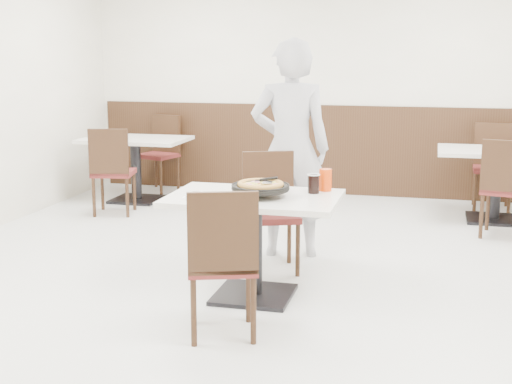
% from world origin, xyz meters
% --- Properties ---
extents(floor, '(7.00, 7.00, 0.00)m').
position_xyz_m(floor, '(0.00, 0.00, 0.00)').
color(floor, silver).
rests_on(floor, ground).
extents(wall_back, '(6.00, 0.04, 2.80)m').
position_xyz_m(wall_back, '(0.00, 3.50, 1.40)').
color(wall_back, beige).
rests_on(wall_back, floor).
extents(wainscot_back, '(5.90, 0.03, 1.10)m').
position_xyz_m(wainscot_back, '(0.00, 3.48, 0.55)').
color(wainscot_back, black).
rests_on(wainscot_back, floor).
extents(main_table, '(1.23, 0.85, 0.75)m').
position_xyz_m(main_table, '(0.03, -0.43, 0.38)').
color(main_table, silver).
rests_on(main_table, floor).
extents(chair_near, '(0.54, 0.54, 0.95)m').
position_xyz_m(chair_near, '(0.01, -1.14, 0.47)').
color(chair_near, black).
rests_on(chair_near, floor).
extents(chair_far, '(0.55, 0.55, 0.95)m').
position_xyz_m(chair_far, '(0.02, 0.22, 0.47)').
color(chair_far, black).
rests_on(chair_far, floor).
extents(trivet, '(0.12, 0.12, 0.04)m').
position_xyz_m(trivet, '(0.07, -0.40, 0.77)').
color(trivet, black).
rests_on(trivet, main_table).
extents(pizza_pan, '(0.33, 0.33, 0.01)m').
position_xyz_m(pizza_pan, '(0.09, -0.46, 0.79)').
color(pizza_pan, black).
rests_on(pizza_pan, trivet).
extents(pizza, '(0.30, 0.30, 0.02)m').
position_xyz_m(pizza, '(0.08, -0.40, 0.81)').
color(pizza, gold).
rests_on(pizza, pizza_pan).
extents(pizza_server, '(0.08, 0.09, 0.00)m').
position_xyz_m(pizza_server, '(0.13, -0.41, 0.84)').
color(pizza_server, silver).
rests_on(pizza_server, pizza).
extents(napkin, '(0.18, 0.18, 0.00)m').
position_xyz_m(napkin, '(-0.35, -0.57, 0.75)').
color(napkin, white).
rests_on(napkin, main_table).
extents(side_plate, '(0.18, 0.18, 0.01)m').
position_xyz_m(side_plate, '(-0.36, -0.53, 0.76)').
color(side_plate, white).
rests_on(side_plate, napkin).
extents(fork, '(0.06, 0.17, 0.00)m').
position_xyz_m(fork, '(-0.36, -0.58, 0.77)').
color(fork, silver).
rests_on(fork, side_plate).
extents(cola_glass, '(0.09, 0.09, 0.13)m').
position_xyz_m(cola_glass, '(0.43, -0.24, 0.81)').
color(cola_glass, black).
rests_on(cola_glass, main_table).
extents(red_cup, '(0.10, 0.10, 0.16)m').
position_xyz_m(red_cup, '(0.50, -0.13, 0.83)').
color(red_cup, red).
rests_on(red_cup, main_table).
extents(diner_person, '(0.75, 0.57, 1.86)m').
position_xyz_m(diner_person, '(0.07, 0.72, 0.93)').
color(diner_person, '#B0AFB5').
rests_on(diner_person, floor).
extents(bg_table_left, '(1.21, 0.82, 0.75)m').
position_xyz_m(bg_table_left, '(-2.15, 2.51, 0.38)').
color(bg_table_left, silver).
rests_on(bg_table_left, floor).
extents(bg_chair_left_near, '(0.50, 0.50, 0.95)m').
position_xyz_m(bg_chair_left_near, '(-2.11, 1.82, 0.47)').
color(bg_chair_left_near, black).
rests_on(bg_chair_left_near, floor).
extents(bg_chair_left_far, '(0.52, 0.52, 0.95)m').
position_xyz_m(bg_chair_left_far, '(-2.13, 3.15, 0.47)').
color(bg_chair_left_far, black).
rests_on(bg_chair_left_far, floor).
extents(bg_table_right, '(1.21, 0.81, 0.75)m').
position_xyz_m(bg_table_right, '(1.90, 2.47, 0.38)').
color(bg_table_right, silver).
rests_on(bg_table_right, floor).
extents(bg_chair_right_near, '(0.50, 0.50, 0.95)m').
position_xyz_m(bg_chair_right_near, '(1.94, 1.82, 0.47)').
color(bg_chair_right_near, black).
rests_on(bg_chair_right_near, floor).
extents(bg_chair_right_far, '(0.43, 0.43, 0.95)m').
position_xyz_m(bg_chair_right_far, '(1.91, 3.06, 0.47)').
color(bg_chair_right_far, black).
rests_on(bg_chair_right_far, floor).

